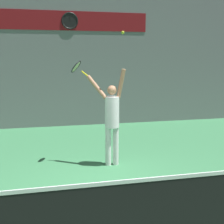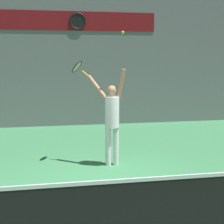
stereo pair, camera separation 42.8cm
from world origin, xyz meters
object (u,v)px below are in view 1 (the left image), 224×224
scoreboard_clock (70,21)px  tennis_racket (77,67)px  tennis_player (112,117)px  tennis_ball (123,32)px

scoreboard_clock → tennis_racket: scoreboard_clock is taller
scoreboard_clock → tennis_racket: 4.31m
scoreboard_clock → tennis_player: size_ratio=0.26×
scoreboard_clock → tennis_player: 5.14m
tennis_racket → tennis_player: bearing=-28.0°
tennis_player → tennis_racket: size_ratio=5.06×
tennis_racket → tennis_ball: size_ratio=6.57×
tennis_racket → tennis_ball: bearing=-27.3°
scoreboard_clock → tennis_player: scoreboard_clock is taller
scoreboard_clock → tennis_racket: size_ratio=1.33×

